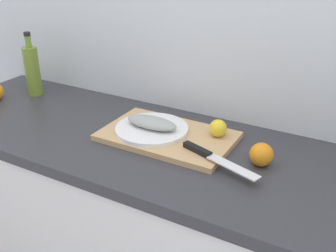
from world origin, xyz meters
name	(u,v)px	position (x,y,z in m)	size (l,w,h in m)	color
back_wall	(204,25)	(0.00, 0.33, 1.25)	(3.20, 0.05, 2.50)	silver
kitchen_counter	(162,245)	(0.00, 0.00, 0.45)	(2.00, 0.60, 0.90)	white
cutting_board	(168,136)	(0.00, 0.05, 0.91)	(0.46, 0.28, 0.02)	tan
white_plate	(152,129)	(-0.06, 0.04, 0.93)	(0.26, 0.26, 0.01)	white
fish_fillet	(152,123)	(-0.06, 0.04, 0.95)	(0.19, 0.08, 0.04)	#999E99
chef_knife	(210,156)	(0.20, -0.04, 0.93)	(0.28, 0.12, 0.02)	silver
lemon_0	(218,128)	(0.16, 0.12, 0.95)	(0.06, 0.06, 0.06)	yellow
olive_oil_bottle	(32,70)	(-0.73, 0.14, 1.01)	(0.06, 0.06, 0.28)	olive
orange_1	(261,155)	(0.34, 0.03, 0.94)	(0.07, 0.07, 0.07)	orange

